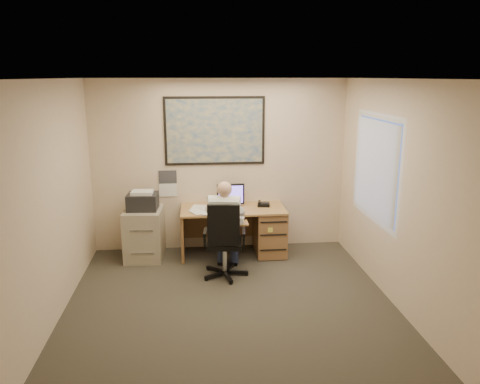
{
  "coord_description": "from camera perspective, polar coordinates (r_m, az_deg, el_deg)",
  "views": [
    {
      "loc": [
        -0.41,
        -5.02,
        2.73
      ],
      "look_at": [
        0.23,
        1.3,
        1.15
      ],
      "focal_mm": 35.0,
      "sensor_mm": 36.0,
      "label": 1
    }
  ],
  "objects": [
    {
      "name": "person",
      "position": [
        6.48,
        -1.92,
        -4.54
      ],
      "size": [
        0.69,
        0.87,
        1.35
      ],
      "primitive_type": null,
      "rotation": [
        0.0,
        0.0,
        -0.18
      ],
      "color": "white",
      "rests_on": "office_chair"
    },
    {
      "name": "office_chair",
      "position": [
        6.52,
        -1.79,
        -7.71
      ],
      "size": [
        0.72,
        0.72,
        1.1
      ],
      "rotation": [
        0.0,
        0.0,
        -0.11
      ],
      "color": "black",
      "rests_on": "ground"
    },
    {
      "name": "wall_calendar",
      "position": [
        7.46,
        -8.78,
        1.02
      ],
      "size": [
        0.28,
        0.01,
        0.42
      ],
      "primitive_type": "cube",
      "color": "white",
      "rests_on": "room_shell"
    },
    {
      "name": "desk",
      "position": [
        7.35,
        1.75,
        -4.21
      ],
      "size": [
        1.6,
        0.97,
        1.09
      ],
      "color": "tan",
      "rests_on": "ground"
    },
    {
      "name": "world_map",
      "position": [
        7.31,
        -3.09,
        7.43
      ],
      "size": [
        1.56,
        0.03,
        1.06
      ],
      "primitive_type": "cube",
      "color": "#1E4C93",
      "rests_on": "room_shell"
    },
    {
      "name": "window_blinds",
      "position": [
        6.4,
        16.2,
        2.79
      ],
      "size": [
        0.06,
        1.4,
        1.3
      ],
      "primitive_type": null,
      "color": "beige",
      "rests_on": "room_shell"
    },
    {
      "name": "filing_cabinet",
      "position": [
        7.29,
        -11.61,
        -4.47
      ],
      "size": [
        0.59,
        0.7,
        1.07
      ],
      "rotation": [
        0.0,
        0.0,
        -0.06
      ],
      "color": "#A69C85",
      "rests_on": "ground"
    },
    {
      "name": "room_shell",
      "position": [
        5.22,
        -1.06,
        -1.34
      ],
      "size": [
        4.0,
        4.5,
        2.7
      ],
      "color": "#353229",
      "rests_on": "ground"
    }
  ]
}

